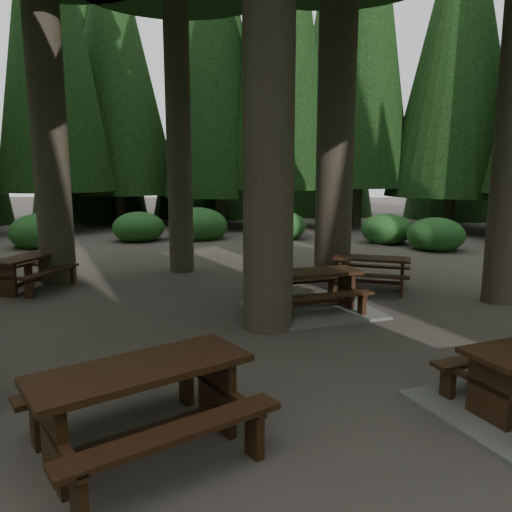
{
  "coord_description": "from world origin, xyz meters",
  "views": [
    {
      "loc": [
        0.79,
        -8.05,
        2.69
      ],
      "look_at": [
        0.58,
        1.01,
        1.1
      ],
      "focal_mm": 35.0,
      "sensor_mm": 36.0,
      "label": 1
    }
  ],
  "objects_px": {
    "picnic_table_d": "(371,268)",
    "picnic_table_e": "(143,395)",
    "picnic_table_c": "(312,298)",
    "picnic_table_b": "(28,267)"
  },
  "relations": [
    {
      "from": "picnic_table_d",
      "to": "picnic_table_e",
      "type": "height_order",
      "value": "picnic_table_e"
    },
    {
      "from": "picnic_table_d",
      "to": "picnic_table_c",
      "type": "bearing_deg",
      "value": -113.06
    },
    {
      "from": "picnic_table_c",
      "to": "picnic_table_d",
      "type": "relative_size",
      "value": 1.43
    },
    {
      "from": "picnic_table_c",
      "to": "picnic_table_d",
      "type": "bearing_deg",
      "value": 31.19
    },
    {
      "from": "picnic_table_e",
      "to": "picnic_table_b",
      "type": "bearing_deg",
      "value": 85.81
    },
    {
      "from": "picnic_table_c",
      "to": "picnic_table_e",
      "type": "xyz_separation_m",
      "value": [
        -2.02,
        -4.85,
        0.32
      ]
    },
    {
      "from": "picnic_table_c",
      "to": "picnic_table_e",
      "type": "bearing_deg",
      "value": -132.57
    },
    {
      "from": "picnic_table_e",
      "to": "picnic_table_d",
      "type": "bearing_deg",
      "value": 25.1
    },
    {
      "from": "picnic_table_c",
      "to": "picnic_table_d",
      "type": "height_order",
      "value": "picnic_table_c"
    },
    {
      "from": "picnic_table_c",
      "to": "picnic_table_e",
      "type": "relative_size",
      "value": 1.09
    }
  ]
}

